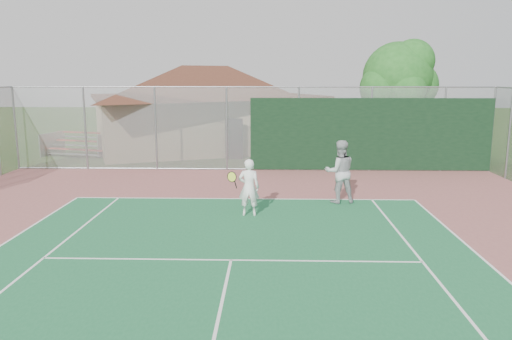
{
  "coord_description": "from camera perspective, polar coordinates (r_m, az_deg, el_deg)",
  "views": [
    {
      "loc": [
        0.84,
        -3.82,
        3.94
      ],
      "look_at": [
        0.46,
        9.27,
        1.47
      ],
      "focal_mm": 35.0,
      "sensor_mm": 36.0,
      "label": 1
    }
  ],
  "objects": [
    {
      "name": "player_white_front",
      "position": [
        14.12,
        -0.86,
        -2.05
      ],
      "size": [
        0.92,
        0.61,
        1.63
      ],
      "rotation": [
        0.0,
        0.0,
        3.12
      ],
      "color": "white",
      "rests_on": "ground"
    },
    {
      "name": "back_fence",
      "position": [
        20.96,
        5.16,
        4.43
      ],
      "size": [
        20.08,
        0.11,
        3.53
      ],
      "color": "gray",
      "rests_on": "ground"
    },
    {
      "name": "player_grey_back",
      "position": [
        15.76,
        9.54,
        -0.25
      ],
      "size": [
        1.05,
        0.87,
        1.97
      ],
      "rotation": [
        0.0,
        0.0,
        3.28
      ],
      "color": "#A5A7AA",
      "rests_on": "ground"
    },
    {
      "name": "bleachers",
      "position": [
        26.7,
        -19.47,
        2.89
      ],
      "size": [
        3.44,
        2.49,
        1.13
      ],
      "rotation": [
        0.0,
        0.0,
        -0.28
      ],
      "color": "#993223",
      "rests_on": "ground"
    },
    {
      "name": "tree",
      "position": [
        26.62,
        16.06,
        9.95
      ],
      "size": [
        4.13,
        3.91,
        5.76
      ],
      "color": "#3B2215",
      "rests_on": "ground"
    },
    {
      "name": "clubhouse",
      "position": [
        27.67,
        -5.87,
        8.06
      ],
      "size": [
        14.43,
        12.12,
        5.31
      ],
      "rotation": [
        0.0,
        0.0,
        0.38
      ],
      "color": "tan",
      "rests_on": "ground"
    }
  ]
}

